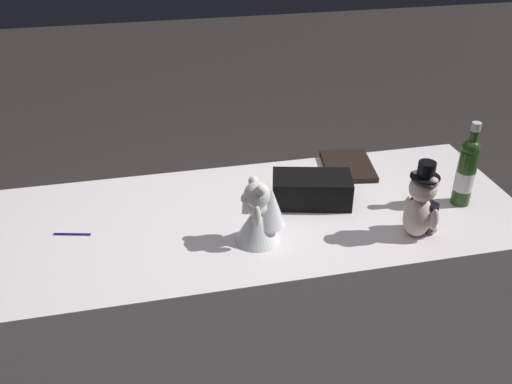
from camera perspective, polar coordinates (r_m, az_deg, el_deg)
The scene contains 8 objects.
ground_plane at distance 2.57m, azimuth 0.00°, elevation -16.07°, with size 12.00×12.00×0.00m, color #2D2826.
reception_table at distance 2.31m, azimuth 0.00°, elevation -9.91°, with size 2.03×0.79×0.73m, color white.
teddy_bear_groom at distance 2.01m, azimuth 16.60°, elevation -1.31°, with size 0.14×0.13×0.29m.
teddy_bear_bride at distance 1.90m, azimuth 0.47°, elevation -2.23°, with size 0.20×0.16×0.24m.
champagne_bottle at distance 2.24m, azimuth 20.79°, elevation 2.04°, with size 0.07×0.07×0.34m.
signing_pen at distance 2.09m, azimuth -18.44°, elevation -4.12°, with size 0.13×0.04×0.01m.
gift_case_black at distance 2.15m, azimuth 5.74°, elevation 0.25°, with size 0.33×0.22×0.11m.
guestbook at distance 2.43m, azimuth 9.40°, elevation 2.66°, with size 0.20×0.27×0.02m, color black.
Camera 1 is at (-0.37, -1.71, 1.88)m, focal length 38.97 mm.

